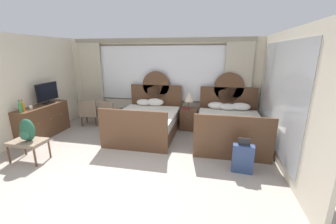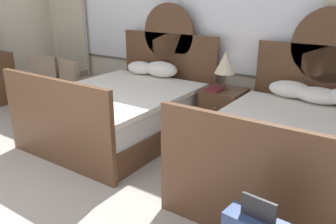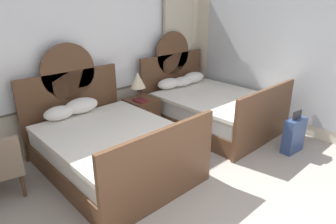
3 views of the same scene
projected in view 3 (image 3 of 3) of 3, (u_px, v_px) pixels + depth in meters
name	position (u px, v px, depth m)	size (l,w,h in m)	color
wall_back_window	(67.00, 58.00, 4.68)	(6.15, 0.22, 2.70)	beige
wall_right_mirror	(286.00, 56.00, 5.26)	(0.08, 4.27, 2.70)	beige
bed_near_window	(109.00, 146.00, 4.18)	(1.66, 2.22, 1.69)	brown
bed_near_mirror	(210.00, 107.00, 5.61)	(1.66, 2.22, 1.69)	brown
nightstand_between_beds	(142.00, 115.00, 5.37)	(0.51, 0.53, 0.64)	brown
table_lamp_on_nightstand	(138.00, 80.00, 5.14)	(0.27, 0.27, 0.49)	brown
book_on_nightstand	(141.00, 100.00, 5.12)	(0.18, 0.26, 0.03)	maroon
suitcase_on_floor	(294.00, 135.00, 4.67)	(0.41, 0.21, 0.70)	navy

